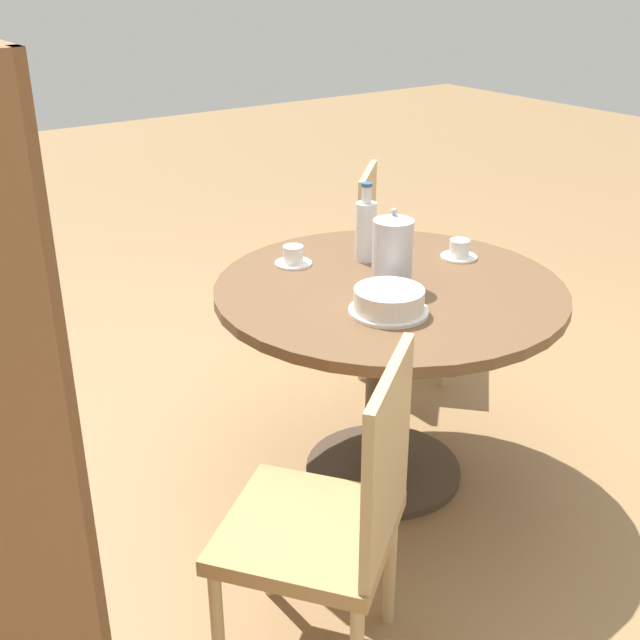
% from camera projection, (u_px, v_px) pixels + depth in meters
% --- Properties ---
extents(ground_plane, '(14.00, 14.00, 0.00)m').
position_uv_depth(ground_plane, '(383.00, 472.00, 2.96)').
color(ground_plane, '#937047').
extents(dining_table, '(1.17, 1.17, 0.75)m').
position_uv_depth(dining_table, '(388.00, 334.00, 2.72)').
color(dining_table, '#473828').
rests_on(dining_table, ground_plane).
extents(chair_a, '(0.59, 0.59, 0.91)m').
position_uv_depth(chair_a, '(395.00, 268.00, 3.56)').
color(chair_a, tan).
rests_on(chair_a, ground_plane).
extents(chair_b, '(0.59, 0.59, 0.91)m').
position_uv_depth(chair_b, '(333.00, 517.00, 1.98)').
color(chair_b, tan).
rests_on(chair_b, ground_plane).
extents(coffee_pot, '(0.13, 0.13, 0.26)m').
position_uv_depth(coffee_pot, '(394.00, 251.00, 2.60)').
color(coffee_pot, silver).
rests_on(coffee_pot, dining_table).
extents(water_bottle, '(0.07, 0.07, 0.28)m').
position_uv_depth(water_bottle, '(366.00, 229.00, 2.82)').
color(water_bottle, silver).
rests_on(water_bottle, dining_table).
extents(cake_main, '(0.25, 0.25, 0.08)m').
position_uv_depth(cake_main, '(389.00, 301.00, 2.43)').
color(cake_main, white).
rests_on(cake_main, dining_table).
extents(cup_a, '(0.13, 0.13, 0.07)m').
position_uv_depth(cup_a, '(293.00, 257.00, 2.81)').
color(cup_a, white).
rests_on(cup_a, dining_table).
extents(cup_b, '(0.13, 0.13, 0.07)m').
position_uv_depth(cup_b, '(459.00, 251.00, 2.87)').
color(cup_b, white).
rests_on(cup_b, dining_table).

